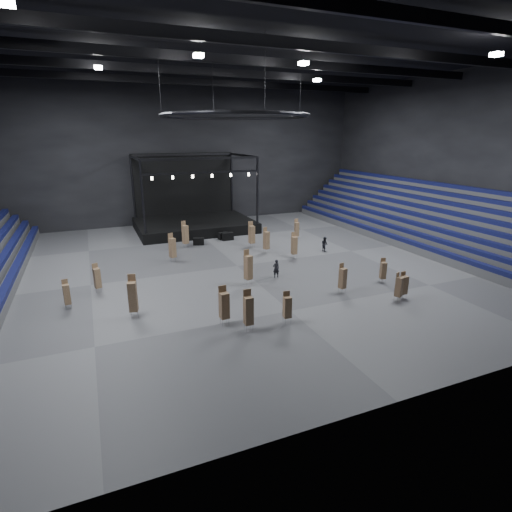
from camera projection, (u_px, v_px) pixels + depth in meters
name	position (u px, v px, depth m)	size (l,w,h in m)	color
floor	(237.00, 266.00, 36.53)	(50.00, 50.00, 0.00)	#525254
ceiling	(234.00, 48.00, 31.24)	(50.00, 42.00, 0.20)	black
wall_back	(181.00, 154.00, 52.40)	(50.00, 0.20, 18.00)	black
wall_front	(422.00, 204.00, 15.37)	(50.00, 0.20, 18.00)	black
wall_right	(453.00, 159.00, 43.12)	(0.20, 42.00, 18.00)	black
bleachers_right	(430.00, 226.00, 44.49)	(7.20, 40.00, 6.40)	#4A4B4D
stage	(193.00, 218.00, 50.42)	(14.00, 10.00, 9.20)	black
truss_ring	(235.00, 116.00, 32.71)	(12.30, 12.30, 5.15)	black
roof_girders	(234.00, 60.00, 31.48)	(49.00, 30.35, 0.70)	black
floodlights	(254.00, 60.00, 28.13)	(28.60, 16.60, 0.25)	white
flight_case_left	(199.00, 241.00, 43.37)	(1.16, 0.58, 0.78)	black
flight_case_mid	(223.00, 236.00, 45.76)	(1.17, 0.59, 0.78)	black
flight_case_right	(228.00, 236.00, 45.28)	(1.29, 0.65, 0.86)	black
chair_stack_0	(133.00, 296.00, 25.95)	(0.65, 0.65, 2.94)	silver
chair_stack_1	(252.00, 234.00, 42.14)	(0.61, 0.61, 2.79)	silver
chair_stack_2	(266.00, 240.00, 40.20)	(0.62, 0.62, 2.63)	silver
chair_stack_3	(248.00, 310.00, 24.20)	(0.53, 0.53, 2.64)	silver
chair_stack_4	(97.00, 278.00, 30.16)	(0.56, 0.56, 2.28)	silver
chair_stack_5	(172.00, 247.00, 37.38)	(0.68, 0.68, 2.74)	silver
chair_stack_6	(404.00, 284.00, 29.07)	(0.46, 0.46, 2.04)	silver
chair_stack_7	(294.00, 245.00, 38.47)	(0.58, 0.58, 2.56)	silver
chair_stack_8	(248.00, 267.00, 31.70)	(0.67, 0.67, 2.87)	silver
chair_stack_9	(185.00, 234.00, 42.10)	(0.70, 0.70, 2.84)	silver
chair_stack_10	(383.00, 270.00, 32.15)	(0.53, 0.53, 2.06)	silver
chair_stack_11	(297.00, 229.00, 45.29)	(0.51, 0.51, 2.40)	silver
chair_stack_12	(343.00, 278.00, 30.05)	(0.55, 0.55, 2.34)	silver
chair_stack_13	(67.00, 294.00, 27.32)	(0.48, 0.48, 2.11)	silver
chair_stack_14	(287.00, 306.00, 25.25)	(0.52, 0.52, 2.11)	silver
chair_stack_15	(399.00, 286.00, 28.56)	(0.60, 0.60, 2.16)	silver
chair_stack_16	(224.00, 305.00, 24.96)	(0.59, 0.59, 2.57)	silver
man_center	(276.00, 269.00, 33.42)	(0.57, 0.37, 1.56)	black
crew_member	(325.00, 244.00, 40.95)	(0.73, 0.57, 1.49)	black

